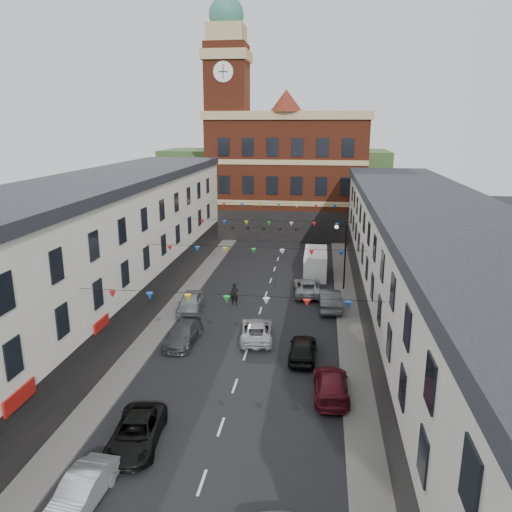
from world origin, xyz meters
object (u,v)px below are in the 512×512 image
at_px(street_lamp, 343,248).
at_px(car_left_b, 82,491).
at_px(car_right_f, 307,287).
at_px(car_left_d, 183,334).
at_px(moving_car, 256,330).
at_px(car_right_e, 330,300).
at_px(pedestrian, 235,294).
at_px(car_left_c, 136,433).
at_px(car_right_d, 303,348).
at_px(car_right_c, 331,384).
at_px(car_left_e, 190,303).
at_px(white_van, 315,263).

height_order(street_lamp, car_left_b, street_lamp).
bearing_deg(car_left_b, car_right_f, 77.63).
bearing_deg(car_left_d, car_right_f, 56.42).
bearing_deg(moving_car, car_right_e, -133.71).
distance_m(car_left_d, pedestrian, 8.05).
xyz_separation_m(car_left_b, car_left_c, (0.74, 3.92, -0.00)).
distance_m(car_left_b, car_right_f, 27.47).
relative_size(street_lamp, car_right_d, 1.44).
bearing_deg(car_right_c, car_left_e, -47.79).
height_order(street_lamp, white_van, street_lamp).
relative_size(car_left_b, car_left_c, 0.84).
relative_size(street_lamp, pedestrian, 3.19).
bearing_deg(pedestrian, moving_car, -64.10).
xyz_separation_m(car_left_b, car_left_d, (-0.14, 15.11, 0.03)).
bearing_deg(car_right_f, car_right_d, 85.87).
distance_m(car_left_b, car_left_e, 20.94).
xyz_separation_m(car_left_b, car_right_c, (9.75, 9.50, 0.03)).
bearing_deg(moving_car, car_left_c, 66.08).
distance_m(car_right_d, moving_car, 4.18).
distance_m(car_left_e, car_right_c, 15.78).
xyz_separation_m(car_right_f, moving_car, (-3.20, -9.94, -0.04)).
relative_size(street_lamp, car_left_b, 1.53).
xyz_separation_m(street_lamp, car_right_c, (-1.14, -18.32, -3.23)).
height_order(car_left_d, moving_car, car_left_d).
bearing_deg(car_right_f, car_left_e, 26.06).
xyz_separation_m(car_right_e, moving_car, (-5.10, -6.62, -0.13)).
bearing_deg(car_left_e, car_right_f, 25.10).
xyz_separation_m(car_left_d, car_left_e, (-1.02, 5.80, 0.09)).
relative_size(street_lamp, car_right_f, 1.21).
distance_m(street_lamp, car_left_b, 30.06).
height_order(car_left_e, car_right_c, car_left_e).
height_order(car_left_b, car_right_c, car_right_c).
xyz_separation_m(car_left_b, car_right_e, (9.84, 22.98, 0.14)).
height_order(car_right_f, moving_car, car_right_f).
bearing_deg(street_lamp, car_right_f, -152.58).
relative_size(car_left_d, pedestrian, 2.46).
relative_size(moving_car, white_van, 0.84).
bearing_deg(car_left_d, street_lamp, 51.33).
distance_m(car_right_e, car_right_f, 3.82).
xyz_separation_m(car_left_d, car_right_d, (8.18, -1.31, 0.04)).
bearing_deg(car_right_e, car_right_f, -62.63).
bearing_deg(pedestrian, white_van, 58.82).
bearing_deg(car_right_d, car_left_e, -36.71).
bearing_deg(car_right_d, pedestrian, -55.64).
bearing_deg(white_van, moving_car, -103.55).
bearing_deg(pedestrian, car_left_d, -102.42).
xyz_separation_m(street_lamp, car_right_f, (-2.95, -1.53, -3.22)).
bearing_deg(car_left_b, car_right_c, 48.69).
distance_m(car_right_f, white_van, 5.88).
bearing_deg(car_left_d, car_right_c, -27.26).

